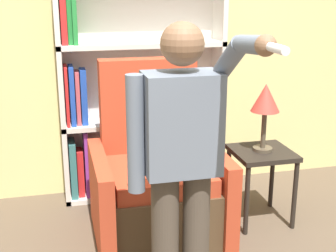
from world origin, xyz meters
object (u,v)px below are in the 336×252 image
Objects in this scene: armchair at (156,183)px; side_table at (262,163)px; bookcase at (128,88)px; table_lamp at (265,102)px; person_standing at (182,157)px.

armchair is 2.19× the size of side_table.
bookcase is 3.83× the size of table_lamp.
side_table is 0.48m from table_lamp.
side_table is at bearing -1.89° from armchair.
bookcase is at bearing 96.88° from armchair.
person_standing is (-0.05, -0.90, 0.53)m from armchair.
person_standing is (0.03, -1.61, -0.04)m from bookcase.
bookcase is 1.56× the size of armchair.
armchair is (0.09, -0.71, -0.56)m from bookcase.
table_lamp is at bearing 44.95° from person_standing.
bookcase is 1.22× the size of person_standing.
person_standing is 2.80× the size of side_table.
table_lamp is at bearing 45.00° from side_table.
side_table is 1.12× the size of table_lamp.
armchair is 2.45× the size of table_lamp.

